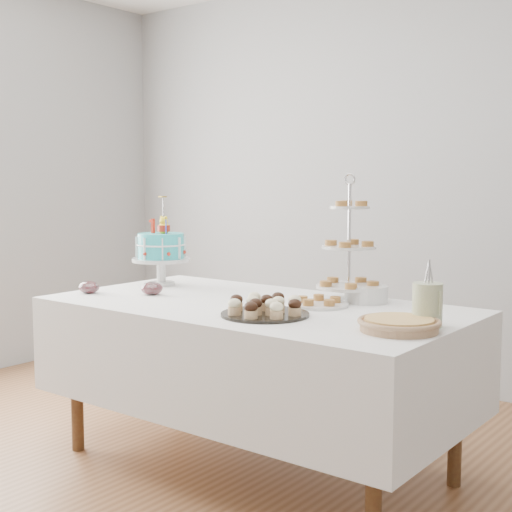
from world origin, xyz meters
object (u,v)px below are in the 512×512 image
Objects in this scene: birthday_cake at (161,261)px; jam_bowl_a at (89,287)px; table at (254,352)px; tiered_stand at (349,248)px; pastry_plate at (319,302)px; jam_bowl_b at (152,289)px; utensil_pitcher at (427,303)px; cupcake_tray at (265,306)px; pie at (399,324)px; plate_stack at (366,294)px.

birthday_cake reaches higher than jam_bowl_a.
table is 0.92m from jam_bowl_a.
tiered_stand reaches higher than pastry_plate.
jam_bowl_a is at bearing -162.70° from table.
birthday_cake reaches higher than jam_bowl_b.
utensil_pitcher is (1.59, -0.15, -0.04)m from birthday_cake.
jam_bowl_b is at bearing 172.45° from cupcake_tray.
pie is 0.16m from utensil_pitcher.
utensil_pitcher is (0.84, -0.00, 0.32)m from table.
jam_bowl_a is at bearing -153.67° from plate_stack.
utensil_pitcher is at bearing -9.33° from birthday_cake.
cupcake_tray is 1.19× the size of pie.
pie is at bearing -14.72° from birthday_cake.
pastry_plate is at bearing -118.58° from plate_stack.
pastry_plate is 1.04× the size of utensil_pitcher.
birthday_cake is at bearing 77.79° from jam_bowl_a.
birthday_cake is 4.41× the size of jam_bowl_b.
pie is 3.01× the size of jam_bowl_a.
utensil_pitcher is (0.63, 0.20, 0.05)m from cupcake_tray.
utensil_pitcher is at bearing -32.05° from tiered_stand.
jam_bowl_a is (-1.05, -0.06, -0.01)m from cupcake_tray.
jam_bowl_a is at bearing -106.03° from birthday_cake.
utensil_pitcher reaches higher than table.
birthday_cake is at bearing -169.73° from tiered_stand.
table is at bearing -164.83° from utensil_pitcher.
cupcake_tray is 0.66m from utensil_pitcher.
table is at bearing 17.30° from jam_bowl_a.
table is 0.90m from utensil_pitcher.
pastry_plate is at bearing 81.08° from cupcake_tray.
table is 9.65× the size of plate_stack.
pastry_plate is at bearing 25.32° from table.
table is at bearing 10.34° from jam_bowl_b.
jam_bowl_b is (-0.85, -0.44, -0.22)m from tiered_stand.
utensil_pitcher is at bearing 18.09° from cupcake_tray.
jam_bowl_b reaches higher than jam_bowl_a.
plate_stack is at bearing 5.77° from birthday_cake.
cupcake_tray is 3.58× the size of jam_bowl_a.
pie reaches higher than table.
plate_stack is 0.77× the size of utensil_pitcher.
jam_bowl_a is at bearing -160.69° from pastry_plate.
jam_bowl_b reaches higher than pastry_plate.
tiered_stand reaches higher than plate_stack.
tiered_stand is 1.30m from jam_bowl_a.
jam_bowl_b is (-0.83, -0.23, 0.01)m from pastry_plate.
birthday_cake reaches higher than table.
plate_stack is 1.84× the size of jam_bowl_b.
pie is 1.35m from jam_bowl_b.
pastry_plate is 1.17m from jam_bowl_a.
tiered_stand is (0.29, 0.34, 0.47)m from table.
birthday_cake is at bearing 168.47° from table.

